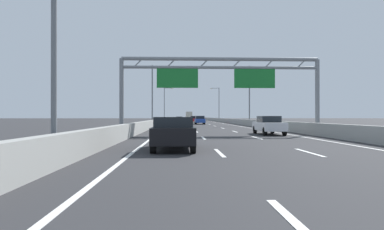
% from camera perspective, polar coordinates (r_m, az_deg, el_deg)
% --- Properties ---
extents(ground_plane, '(260.00, 260.00, 0.00)m').
position_cam_1_polar(ground_plane, '(100.82, -0.18, -1.02)').
color(ground_plane, '#2D2D30').
extents(lane_dash_left_0, '(0.16, 3.00, 0.01)m').
position_cam_1_polar(lane_dash_left_0, '(4.77, 18.25, -17.98)').
color(lane_dash_left_0, white).
rests_on(lane_dash_left_0, ground_plane).
extents(lane_dash_left_1, '(0.16, 3.00, 0.01)m').
position_cam_1_polar(lane_dash_left_1, '(13.43, 4.69, -6.42)').
color(lane_dash_left_1, white).
rests_on(lane_dash_left_1, ground_plane).
extents(lane_dash_left_2, '(0.16, 3.00, 0.01)m').
position_cam_1_polar(lane_dash_left_2, '(22.36, 1.96, -3.93)').
color(lane_dash_left_2, white).
rests_on(lane_dash_left_2, ground_plane).
extents(lane_dash_left_3, '(0.16, 3.00, 0.01)m').
position_cam_1_polar(lane_dash_left_3, '(31.33, 0.79, -2.86)').
color(lane_dash_left_3, white).
rests_on(lane_dash_left_3, ground_plane).
extents(lane_dash_left_4, '(0.16, 3.00, 0.01)m').
position_cam_1_polar(lane_dash_left_4, '(40.31, 0.15, -2.26)').
color(lane_dash_left_4, white).
rests_on(lane_dash_left_4, ground_plane).
extents(lane_dash_left_5, '(0.16, 3.00, 0.01)m').
position_cam_1_polar(lane_dash_left_5, '(49.30, -0.26, -1.89)').
color(lane_dash_left_5, white).
rests_on(lane_dash_left_5, ground_plane).
extents(lane_dash_left_6, '(0.16, 3.00, 0.01)m').
position_cam_1_polar(lane_dash_left_6, '(58.30, -0.55, -1.62)').
color(lane_dash_left_6, white).
rests_on(lane_dash_left_6, ground_plane).
extents(lane_dash_left_7, '(0.16, 3.00, 0.01)m').
position_cam_1_polar(lane_dash_left_7, '(67.29, -0.75, -1.43)').
color(lane_dash_left_7, white).
rests_on(lane_dash_left_7, ground_plane).
extents(lane_dash_left_8, '(0.16, 3.00, 0.01)m').
position_cam_1_polar(lane_dash_left_8, '(76.29, -0.91, -1.29)').
color(lane_dash_left_8, white).
rests_on(lane_dash_left_8, ground_plane).
extents(lane_dash_left_9, '(0.16, 3.00, 0.01)m').
position_cam_1_polar(lane_dash_left_9, '(85.28, -1.04, -1.17)').
color(lane_dash_left_9, white).
rests_on(lane_dash_left_9, ground_plane).
extents(lane_dash_left_10, '(0.16, 3.00, 0.01)m').
position_cam_1_polar(lane_dash_left_10, '(94.28, -1.14, -1.08)').
color(lane_dash_left_10, white).
rests_on(lane_dash_left_10, ground_plane).
extents(lane_dash_left_11, '(0.16, 3.00, 0.01)m').
position_cam_1_polar(lane_dash_left_11, '(103.28, -1.22, -1.00)').
color(lane_dash_left_11, white).
rests_on(lane_dash_left_11, ground_plane).
extents(lane_dash_left_12, '(0.16, 3.00, 0.01)m').
position_cam_1_polar(lane_dash_left_12, '(112.28, -1.29, -0.93)').
color(lane_dash_left_12, white).
rests_on(lane_dash_left_12, ground_plane).
extents(lane_dash_left_13, '(0.16, 3.00, 0.01)m').
position_cam_1_polar(lane_dash_left_13, '(121.28, -1.35, -0.88)').
color(lane_dash_left_13, white).
rests_on(lane_dash_left_13, ground_plane).
extents(lane_dash_left_14, '(0.16, 3.00, 0.01)m').
position_cam_1_polar(lane_dash_left_14, '(130.28, -1.40, -0.83)').
color(lane_dash_left_14, white).
rests_on(lane_dash_left_14, ground_plane).
extents(lane_dash_left_15, '(0.16, 3.00, 0.01)m').
position_cam_1_polar(lane_dash_left_15, '(139.27, -1.45, -0.79)').
color(lane_dash_left_15, white).
rests_on(lane_dash_left_15, ground_plane).
extents(lane_dash_left_16, '(0.16, 3.00, 0.01)m').
position_cam_1_polar(lane_dash_left_16, '(148.27, -1.49, -0.75)').
color(lane_dash_left_16, white).
rests_on(lane_dash_left_16, ground_plane).
extents(lane_dash_left_17, '(0.16, 3.00, 0.01)m').
position_cam_1_polar(lane_dash_left_17, '(157.27, -1.52, -0.72)').
color(lane_dash_left_17, white).
rests_on(lane_dash_left_17, ground_plane).
extents(lane_dash_right_1, '(0.16, 3.00, 0.01)m').
position_cam_1_polar(lane_dash_right_1, '(14.31, 19.24, -6.03)').
color(lane_dash_right_1, white).
rests_on(lane_dash_right_1, ground_plane).
extents(lane_dash_right_2, '(0.16, 3.00, 0.01)m').
position_cam_1_polar(lane_dash_right_2, '(22.90, 11.00, -3.84)').
color(lane_dash_right_2, white).
rests_on(lane_dash_right_2, ground_plane).
extents(lane_dash_right_3, '(0.16, 3.00, 0.01)m').
position_cam_1_polar(lane_dash_right_3, '(31.72, 7.31, -2.82)').
color(lane_dash_right_3, white).
rests_on(lane_dash_right_3, ground_plane).
extents(lane_dash_right_4, '(0.16, 3.00, 0.01)m').
position_cam_1_polar(lane_dash_right_4, '(40.62, 5.23, -2.25)').
color(lane_dash_right_4, white).
rests_on(lane_dash_right_4, ground_plane).
extents(lane_dash_right_5, '(0.16, 3.00, 0.01)m').
position_cam_1_polar(lane_dash_right_5, '(49.55, 3.90, -1.88)').
color(lane_dash_right_5, white).
rests_on(lane_dash_right_5, ground_plane).
extents(lane_dash_right_6, '(0.16, 3.00, 0.01)m').
position_cam_1_polar(lane_dash_right_6, '(58.51, 2.98, -1.62)').
color(lane_dash_right_6, white).
rests_on(lane_dash_right_6, ground_plane).
extents(lane_dash_right_7, '(0.16, 3.00, 0.01)m').
position_cam_1_polar(lane_dash_right_7, '(67.47, 2.30, -1.43)').
color(lane_dash_right_7, white).
rests_on(lane_dash_right_7, ground_plane).
extents(lane_dash_right_8, '(0.16, 3.00, 0.01)m').
position_cam_1_polar(lane_dash_right_8, '(76.45, 1.79, -1.28)').
color(lane_dash_right_8, white).
rests_on(lane_dash_right_8, ground_plane).
extents(lane_dash_right_9, '(0.16, 3.00, 0.01)m').
position_cam_1_polar(lane_dash_right_9, '(85.43, 1.38, -1.17)').
color(lane_dash_right_9, white).
rests_on(lane_dash_right_9, ground_plane).
extents(lane_dash_right_10, '(0.16, 3.00, 0.01)m').
position_cam_1_polar(lane_dash_right_10, '(94.41, 1.05, -1.08)').
color(lane_dash_right_10, white).
rests_on(lane_dash_right_10, ground_plane).
extents(lane_dash_right_11, '(0.16, 3.00, 0.01)m').
position_cam_1_polar(lane_dash_right_11, '(103.40, 0.77, -1.00)').
color(lane_dash_right_11, white).
rests_on(lane_dash_right_11, ground_plane).
extents(lane_dash_right_12, '(0.16, 3.00, 0.01)m').
position_cam_1_polar(lane_dash_right_12, '(112.39, 0.54, -0.93)').
color(lane_dash_right_12, white).
rests_on(lane_dash_right_12, ground_plane).
extents(lane_dash_right_13, '(0.16, 3.00, 0.01)m').
position_cam_1_polar(lane_dash_right_13, '(121.38, 0.35, -0.88)').
color(lane_dash_right_13, white).
rests_on(lane_dash_right_13, ground_plane).
extents(lane_dash_right_14, '(0.16, 3.00, 0.01)m').
position_cam_1_polar(lane_dash_right_14, '(130.37, 0.18, -0.83)').
color(lane_dash_right_14, white).
rests_on(lane_dash_right_14, ground_plane).
extents(lane_dash_right_15, '(0.16, 3.00, 0.01)m').
position_cam_1_polar(lane_dash_right_15, '(139.36, 0.03, -0.79)').
color(lane_dash_right_15, white).
rests_on(lane_dash_right_15, ground_plane).
extents(lane_dash_right_16, '(0.16, 3.00, 0.01)m').
position_cam_1_polar(lane_dash_right_16, '(148.35, -0.10, -0.75)').
color(lane_dash_right_16, white).
rests_on(lane_dash_right_16, ground_plane).
extents(lane_dash_right_17, '(0.16, 3.00, 0.01)m').
position_cam_1_polar(lane_dash_right_17, '(157.35, -0.21, -0.72)').
color(lane_dash_right_17, white).
rests_on(lane_dash_right_17, ground_plane).
extents(edge_line_left, '(0.16, 176.00, 0.01)m').
position_cam_1_polar(edge_line_left, '(88.79, -3.31, -1.13)').
color(edge_line_left, white).
rests_on(edge_line_left, ground_plane).
extents(edge_line_right, '(0.16, 176.00, 0.01)m').
position_cam_1_polar(edge_line_right, '(89.19, 3.45, -1.13)').
color(edge_line_right, white).
rests_on(edge_line_right, ground_plane).
extents(barrier_left, '(0.45, 220.00, 0.95)m').
position_cam_1_polar(barrier_left, '(110.82, -3.92, -0.70)').
color(barrier_left, '#9E9E99').
rests_on(barrier_left, ground_plane).
extents(barrier_right, '(0.45, 220.00, 0.95)m').
position_cam_1_polar(barrier_right, '(111.24, 3.20, -0.70)').
color(barrier_right, '#9E9E99').
rests_on(barrier_right, ground_plane).
extents(sign_gantry, '(16.65, 0.36, 6.36)m').
position_cam_1_polar(sign_gantry, '(28.06, 4.69, 6.69)').
color(sign_gantry, gray).
rests_on(sign_gantry, ground_plane).
extents(streetlamp_left_near, '(2.58, 0.28, 9.50)m').
position_cam_1_polar(streetlamp_left_near, '(12.98, -21.37, 17.46)').
color(streetlamp_left_near, slate).
rests_on(streetlamp_left_near, ground_plane).
extents(streetlamp_left_mid, '(2.58, 0.28, 9.50)m').
position_cam_1_polar(streetlamp_left_mid, '(53.24, -6.51, 4.05)').
color(streetlamp_left_mid, slate).
rests_on(streetlamp_left_mid, ground_plane).
extents(streetlamp_right_mid, '(2.58, 0.28, 9.50)m').
position_cam_1_polar(streetlamp_right_mid, '(54.17, 9.48, 3.98)').
color(streetlamp_right_mid, slate).
rests_on(streetlamp_right_mid, ground_plane).
extents(streetlamp_left_far, '(2.58, 0.28, 9.50)m').
position_cam_1_polar(streetlamp_left_far, '(94.36, -4.58, 2.20)').
color(streetlamp_left_far, slate).
rests_on(streetlamp_left_far, ground_plane).
extents(streetlamp_right_far, '(2.58, 0.28, 9.50)m').
position_cam_1_polar(streetlamp_right_far, '(94.89, 4.47, 2.19)').
color(streetlamp_right_far, slate).
rests_on(streetlamp_right_far, ground_plane).
extents(blue_car, '(1.70, 4.67, 1.51)m').
position_cam_1_polar(blue_car, '(60.04, 1.34, -0.85)').
color(blue_car, '#2347AD').
rests_on(blue_car, ground_plane).
extents(white_car, '(1.71, 4.42, 1.47)m').
position_cam_1_polar(white_car, '(27.52, 12.91, -1.66)').
color(white_car, silver).
rests_on(white_car, ground_plane).
extents(green_car, '(1.72, 4.57, 1.36)m').
position_cam_1_polar(green_car, '(84.12, -2.20, -0.70)').
color(green_car, '#1E7A38').
rests_on(green_car, ground_plane).
extents(red_car, '(1.88, 4.15, 1.50)m').
position_cam_1_polar(red_car, '(72.13, 0.39, -0.75)').
color(red_car, red).
rests_on(red_car, ground_plane).
extents(black_car, '(1.78, 4.14, 1.43)m').
position_cam_1_polar(black_car, '(14.62, -3.12, -3.02)').
color(black_car, black).
rests_on(black_car, ground_plane).
extents(box_truck, '(2.39, 8.06, 3.16)m').
position_cam_1_polar(box_truck, '(130.73, -0.52, -0.08)').
color(box_truck, '#B21E19').
rests_on(box_truck, ground_plane).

